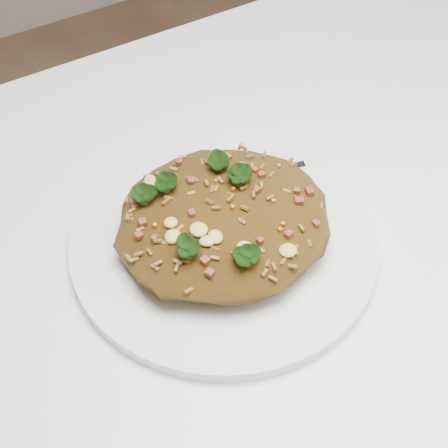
{
  "coord_description": "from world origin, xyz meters",
  "views": [
    {
      "loc": [
        -0.11,
        -0.26,
        1.2
      ],
      "look_at": [
        0.08,
        0.05,
        0.78
      ],
      "focal_mm": 50.0,
      "sensor_mm": 36.0,
      "label": 1
    }
  ],
  "objects_px": {
    "dining_table": "(177,377)",
    "fork": "(234,175)",
    "fried_rice": "(223,214)",
    "plate": "(224,240)"
  },
  "relations": [
    {
      "from": "dining_table",
      "to": "fork",
      "type": "relative_size",
      "value": 7.6
    },
    {
      "from": "fried_rice",
      "to": "fork",
      "type": "distance_m",
      "value": 0.08
    },
    {
      "from": "dining_table",
      "to": "fork",
      "type": "bearing_deg",
      "value": 39.94
    },
    {
      "from": "fork",
      "to": "dining_table",
      "type": "bearing_deg",
      "value": -120.84
    },
    {
      "from": "dining_table",
      "to": "fried_rice",
      "type": "bearing_deg",
      "value": 32.11
    },
    {
      "from": "dining_table",
      "to": "plate",
      "type": "height_order",
      "value": "plate"
    },
    {
      "from": "fried_rice",
      "to": "fork",
      "type": "relative_size",
      "value": 1.23
    },
    {
      "from": "plate",
      "to": "dining_table",
      "type": "bearing_deg",
      "value": -148.21
    },
    {
      "from": "plate",
      "to": "fried_rice",
      "type": "bearing_deg",
      "value": 157.7
    },
    {
      "from": "dining_table",
      "to": "fork",
      "type": "xyz_separation_m",
      "value": [
        0.13,
        0.11,
        0.11
      ]
    }
  ]
}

